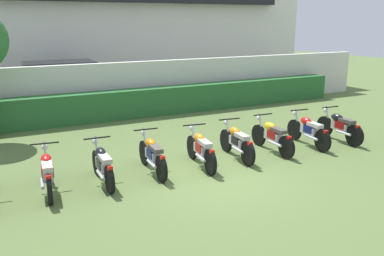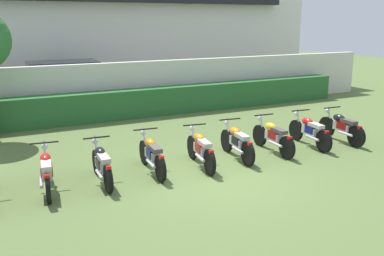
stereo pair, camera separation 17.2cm
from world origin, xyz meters
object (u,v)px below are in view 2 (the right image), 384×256
(motorcycle_in_row_2, at_px, (102,164))
(motorcycle_in_row_8, at_px, (341,127))
(parked_car, at_px, (68,85))
(motorcycle_in_row_7, at_px, (310,131))
(motorcycle_in_row_6, at_px, (273,136))
(motorcycle_in_row_5, at_px, (237,142))
(motorcycle_in_row_1, at_px, (47,171))
(motorcycle_in_row_3, at_px, (152,154))
(motorcycle_in_row_4, at_px, (201,149))

(motorcycle_in_row_2, height_order, motorcycle_in_row_8, motorcycle_in_row_8)
(parked_car, bearing_deg, motorcycle_in_row_7, -58.73)
(parked_car, xyz_separation_m, motorcycle_in_row_2, (-1.07, -8.96, -0.49))
(motorcycle_in_row_6, bearing_deg, parked_car, 25.90)
(motorcycle_in_row_2, bearing_deg, motorcycle_in_row_7, -85.64)
(motorcycle_in_row_2, bearing_deg, motorcycle_in_row_5, -85.12)
(parked_car, distance_m, motorcycle_in_row_8, 10.83)
(motorcycle_in_row_1, bearing_deg, parked_car, -6.95)
(parked_car, distance_m, motorcycle_in_row_7, 10.15)
(motorcycle_in_row_1, bearing_deg, motorcycle_in_row_5, -82.31)
(motorcycle_in_row_1, relative_size, motorcycle_in_row_3, 0.98)
(motorcycle_in_row_1, distance_m, motorcycle_in_row_7, 7.20)
(parked_car, height_order, motorcycle_in_row_1, parked_car)
(motorcycle_in_row_3, height_order, motorcycle_in_row_8, motorcycle_in_row_8)
(motorcycle_in_row_3, bearing_deg, motorcycle_in_row_8, -86.45)
(motorcycle_in_row_1, relative_size, motorcycle_in_row_7, 0.96)
(motorcycle_in_row_4, distance_m, motorcycle_in_row_5, 1.13)
(parked_car, distance_m, motorcycle_in_row_2, 9.04)
(motorcycle_in_row_3, bearing_deg, motorcycle_in_row_4, -92.12)
(motorcycle_in_row_3, relative_size, motorcycle_in_row_5, 1.01)
(parked_car, xyz_separation_m, motorcycle_in_row_5, (2.52, -8.86, -0.48))
(motorcycle_in_row_2, bearing_deg, motorcycle_in_row_3, -80.52)
(motorcycle_in_row_6, relative_size, motorcycle_in_row_8, 1.04)
(motorcycle_in_row_8, bearing_deg, parked_car, 37.31)
(motorcycle_in_row_2, height_order, motorcycle_in_row_7, motorcycle_in_row_7)
(motorcycle_in_row_5, distance_m, motorcycle_in_row_6, 1.18)
(motorcycle_in_row_2, distance_m, motorcycle_in_row_8, 7.18)
(motorcycle_in_row_1, relative_size, motorcycle_in_row_6, 0.96)
(motorcycle_in_row_3, bearing_deg, parked_car, 5.61)
(motorcycle_in_row_1, height_order, motorcycle_in_row_8, motorcycle_in_row_8)
(motorcycle_in_row_7, height_order, motorcycle_in_row_8, motorcycle_in_row_8)
(motorcycle_in_row_3, bearing_deg, motorcycle_in_row_7, -85.62)
(motorcycle_in_row_6, xyz_separation_m, motorcycle_in_row_7, (1.28, -0.01, 0.00))
(motorcycle_in_row_1, bearing_deg, motorcycle_in_row_6, -82.16)
(motorcycle_in_row_5, bearing_deg, motorcycle_in_row_6, -81.75)
(motorcycle_in_row_2, bearing_deg, motorcycle_in_row_6, -85.20)
(motorcycle_in_row_4, bearing_deg, motorcycle_in_row_5, -75.88)
(parked_car, distance_m, motorcycle_in_row_6, 9.58)
(motorcycle_in_row_2, height_order, motorcycle_in_row_5, motorcycle_in_row_5)
(parked_car, distance_m, motorcycle_in_row_5, 9.22)
(motorcycle_in_row_7, bearing_deg, motorcycle_in_row_1, 96.45)
(motorcycle_in_row_4, distance_m, motorcycle_in_row_7, 3.59)
(parked_car, relative_size, motorcycle_in_row_5, 2.44)
(motorcycle_in_row_4, height_order, motorcycle_in_row_6, motorcycle_in_row_4)
(motorcycle_in_row_1, bearing_deg, motorcycle_in_row_3, -80.97)
(motorcycle_in_row_5, relative_size, motorcycle_in_row_8, 1.01)
(motorcycle_in_row_3, bearing_deg, motorcycle_in_row_6, -85.50)
(motorcycle_in_row_7, distance_m, motorcycle_in_row_8, 1.14)
(motorcycle_in_row_1, bearing_deg, motorcycle_in_row_2, -85.62)
(motorcycle_in_row_2, bearing_deg, motorcycle_in_row_4, -86.97)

